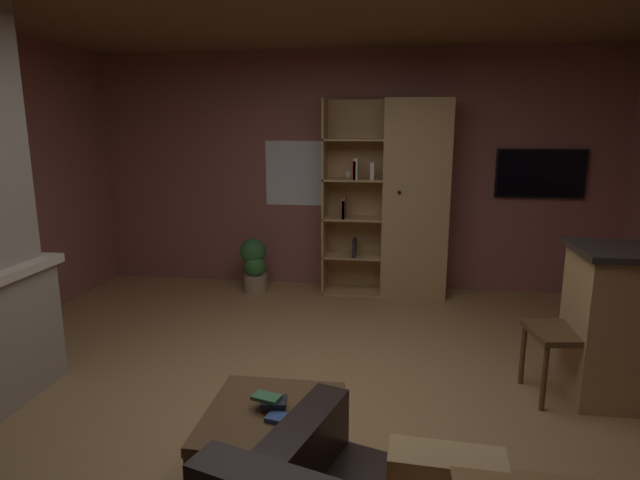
# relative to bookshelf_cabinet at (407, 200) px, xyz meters

# --- Properties ---
(floor) EXTENTS (5.74, 5.65, 0.02)m
(floor) POSITION_rel_bookshelf_cabinet_xyz_m (-0.62, -2.58, -1.04)
(floor) COLOR #A37A4C
(floor) RESTS_ON ground
(wall_back) EXTENTS (5.86, 0.06, 2.61)m
(wall_back) POSITION_rel_bookshelf_cabinet_xyz_m (-0.62, 0.27, 0.27)
(wall_back) COLOR #8E544C
(wall_back) RESTS_ON ground
(window_pane_back) EXTENTS (0.69, 0.01, 0.72)m
(window_pane_back) POSITION_rel_bookshelf_cabinet_xyz_m (-1.24, 0.24, 0.25)
(window_pane_back) COLOR white
(bookshelf_cabinet) EXTENTS (1.32, 0.41, 2.08)m
(bookshelf_cabinet) POSITION_rel_bookshelf_cabinet_xyz_m (0.00, 0.00, 0.00)
(bookshelf_cabinet) COLOR tan
(bookshelf_cabinet) RESTS_ON ground
(coffee_table) EXTENTS (0.65, 0.70, 0.42)m
(coffee_table) POSITION_rel_bookshelf_cabinet_xyz_m (-0.70, -3.29, -0.70)
(coffee_table) COLOR brown
(coffee_table) RESTS_ON ground
(table_book_0) EXTENTS (0.14, 0.11, 0.03)m
(table_book_0) POSITION_rel_bookshelf_cabinet_xyz_m (-0.64, -3.36, -0.60)
(table_book_0) COLOR #2D4C8C
(table_book_0) RESTS_ON coffee_table
(table_book_1) EXTENTS (0.14, 0.12, 0.03)m
(table_book_1) POSITION_rel_bookshelf_cabinet_xyz_m (-0.69, -3.27, -0.57)
(table_book_1) COLOR black
(table_book_1) RESTS_ON coffee_table
(table_book_2) EXTENTS (0.16, 0.12, 0.02)m
(table_book_2) POSITION_rel_bookshelf_cabinet_xyz_m (-0.73, -3.27, -0.55)
(table_book_2) COLOR #387247
(table_book_2) RESTS_ON coffee_table
(dining_chair) EXTENTS (0.48, 0.48, 0.92)m
(dining_chair) POSITION_rel_bookshelf_cabinet_xyz_m (1.08, -2.11, -0.50)
(dining_chair) COLOR brown
(dining_chair) RESTS_ON ground
(potted_floor_plant) EXTENTS (0.31, 0.31, 0.59)m
(potted_floor_plant) POSITION_rel_bookshelf_cabinet_xyz_m (-1.65, -0.13, -0.72)
(potted_floor_plant) COLOR #9E896B
(potted_floor_plant) RESTS_ON ground
(wall_mounted_tv) EXTENTS (0.91, 0.06, 0.51)m
(wall_mounted_tv) POSITION_rel_bookshelf_cabinet_xyz_m (1.38, 0.21, 0.28)
(wall_mounted_tv) COLOR black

